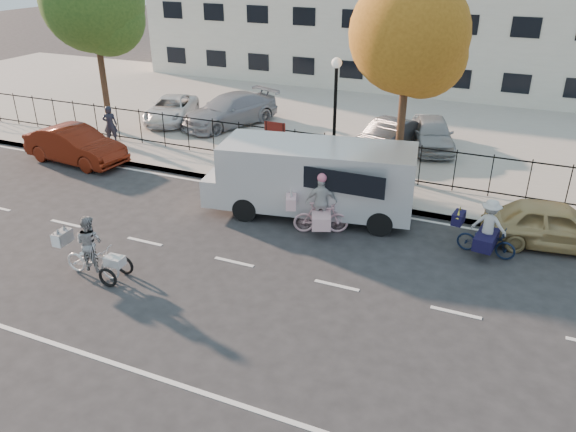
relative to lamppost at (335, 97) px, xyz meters
The scene contains 22 objects.
ground 7.50m from the lamppost, 94.21° to the right, with size 120.00×120.00×0.00m, color #333334.
road_markings 7.49m from the lamppost, 94.21° to the right, with size 60.00×9.52×0.01m, color silver, non-canonical shape.
curb 3.54m from the lamppost, 105.95° to the right, with size 60.00×0.10×0.15m, color #A8A399.
sidewalk 3.16m from the lamppost, 125.54° to the right, with size 60.00×2.20×0.15m, color #A8A399.
parking_lot 8.76m from the lamppost, 93.49° to the left, with size 60.00×15.60×0.15m, color #A8A399.
iron_fence 2.30m from the lamppost, 141.34° to the left, with size 58.00×0.06×1.50m, color black, non-canonical shape.
building 18.21m from the lamppost, 91.57° to the left, with size 34.00×10.00×6.00m, color silver.
lamppost is the anchor object (origin of this frame).
street_sign 2.90m from the lamppost, behind, with size 0.85×0.06×1.80m.
zebra_trike 9.87m from the lamppost, 111.99° to the right, with size 2.02×0.78×1.74m.
unicorn_bike 4.93m from the lamppost, 75.98° to the right, with size 1.95×1.42×1.93m.
bull_bike 7.24m from the lamppost, 31.85° to the right, with size 1.86×1.28×1.70m.
white_van 3.53m from the lamppost, 82.79° to the right, with size 6.91×3.23×2.34m.
red_sedan 10.60m from the lamppost, 167.13° to the right, with size 1.53×4.38×1.44m, color #5E190A.
gold_sedan 8.25m from the lamppost, 16.97° to the right, with size 1.60×3.98×1.36m, color tan.
pedestrian 10.30m from the lamppost, behind, with size 0.60×0.39×1.65m, color black.
lot_car_a 8.23m from the lamppost, 147.27° to the left, with size 2.03×5.00×1.45m, color #9B9CA2.
lot_car_b 10.63m from the lamppost, 158.49° to the left, with size 1.93×4.18×1.16m, color white.
lot_car_c 4.33m from the lamppost, 71.89° to the left, with size 1.37×3.93×1.29m, color #44464A.
lot_car_d 5.89m from the lamppost, 59.39° to the left, with size 1.57×3.91×1.33m, color #9A9EA1.
tree_west 11.66m from the lamppost, behind, with size 4.38×4.38×8.03m.
tree_mid 3.19m from the lamppost, 15.94° to the left, with size 3.98×3.98×7.29m.
Camera 1 is at (6.70, -11.73, 7.92)m, focal length 35.00 mm.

